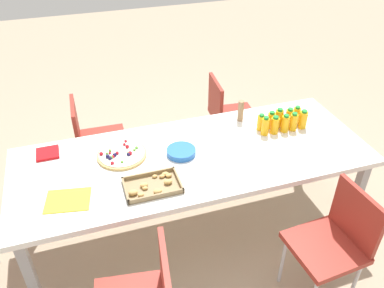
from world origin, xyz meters
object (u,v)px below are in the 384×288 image
(chair_far_left, at_px, (336,239))
(paper_folder, at_px, (68,200))
(snack_tray, at_px, (153,186))
(juice_bottle_5, at_px, (303,120))
(napkin_stack, at_px, (48,153))
(plate_stack, at_px, (181,152))
(juice_bottle_0, at_px, (296,115))
(juice_bottle_4, at_px, (261,122))
(cardboard_tube, at_px, (241,111))
(chair_near_left, at_px, (227,113))
(juice_bottle_1, at_px, (289,117))
(juice_bottle_6, at_px, (294,122))
(juice_bottle_2, at_px, (279,118))
(juice_bottle_9, at_px, (265,126))
(juice_bottle_8, at_px, (275,125))
(juice_bottle_7, at_px, (285,124))
(juice_bottle_3, at_px, (271,120))
(party_table, at_px, (194,161))
(fruit_pizza, at_px, (122,154))
(chair_near_right, at_px, (93,137))

(chair_far_left, xyz_separation_m, paper_folder, (1.51, -0.58, 0.24))
(chair_far_left, xyz_separation_m, snack_tray, (1.00, -0.54, 0.25))
(juice_bottle_5, xyz_separation_m, napkin_stack, (1.84, -0.23, -0.06))
(plate_stack, height_order, paper_folder, plate_stack)
(paper_folder, bearing_deg, juice_bottle_0, -168.27)
(juice_bottle_4, relative_size, juice_bottle_5, 0.89)
(cardboard_tube, bearing_deg, chair_near_left, -102.23)
(juice_bottle_1, distance_m, napkin_stack, 1.77)
(juice_bottle_5, relative_size, juice_bottle_6, 1.02)
(chair_near_left, xyz_separation_m, juice_bottle_6, (-0.21, 0.75, 0.30))
(juice_bottle_6, bearing_deg, chair_near_left, -74.19)
(juice_bottle_2, bearing_deg, juice_bottle_4, 1.91)
(chair_near_left, distance_m, juice_bottle_9, 0.80)
(chair_near_left, xyz_separation_m, juice_bottle_8, (-0.06, 0.74, 0.30))
(juice_bottle_5, relative_size, cardboard_tube, 0.87)
(juice_bottle_9, relative_size, paper_folder, 0.57)
(snack_tray, bearing_deg, plate_stack, -133.86)
(juice_bottle_7, height_order, snack_tray, juice_bottle_7)
(juice_bottle_7, height_order, juice_bottle_9, juice_bottle_9)
(juice_bottle_3, distance_m, cardboard_tube, 0.24)
(party_table, bearing_deg, juice_bottle_5, -174.87)
(fruit_pizza, bearing_deg, cardboard_tube, -169.42)
(snack_tray, bearing_deg, party_table, -145.04)
(juice_bottle_3, bearing_deg, fruit_pizza, 0.67)
(fruit_pizza, height_order, plate_stack, fruit_pizza)
(chair_near_right, xyz_separation_m, juice_bottle_9, (-1.20, 0.71, 0.30))
(juice_bottle_7, distance_m, snack_tray, 1.12)
(juice_bottle_4, relative_size, juice_bottle_6, 0.91)
(juice_bottle_9, distance_m, napkin_stack, 1.55)
(juice_bottle_1, bearing_deg, napkin_stack, -5.35)
(juice_bottle_0, xyz_separation_m, cardboard_tube, (0.39, -0.16, 0.02))
(juice_bottle_2, relative_size, paper_folder, 0.57)
(juice_bottle_0, xyz_separation_m, juice_bottle_8, (0.22, 0.08, -0.00))
(juice_bottle_0, xyz_separation_m, juice_bottle_7, (0.14, 0.08, 0.00))
(juice_bottle_6, bearing_deg, juice_bottle_2, -46.70)
(juice_bottle_6, distance_m, snack_tray, 1.19)
(chair_near_left, relative_size, juice_bottle_1, 5.93)
(fruit_pizza, xyz_separation_m, snack_tray, (-0.13, 0.38, -0.00))
(cardboard_tube, bearing_deg, juice_bottle_5, 149.50)
(juice_bottle_8, bearing_deg, juice_bottle_0, -160.77)
(juice_bottle_0, xyz_separation_m, paper_folder, (1.73, 0.36, -0.06))
(juice_bottle_9, bearing_deg, cardboard_tube, -68.34)
(chair_far_left, xyz_separation_m, cardboard_tube, (0.17, -1.09, 0.32))
(juice_bottle_0, relative_size, juice_bottle_6, 0.97)
(juice_bottle_1, relative_size, juice_bottle_6, 0.96)
(juice_bottle_2, distance_m, napkin_stack, 1.69)
(chair_near_right, bearing_deg, paper_folder, -11.04)
(chair_near_right, xyz_separation_m, juice_bottle_3, (-1.29, 0.64, 0.30))
(chair_near_right, height_order, chair_near_left, same)
(fruit_pizza, bearing_deg, juice_bottle_7, 176.97)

